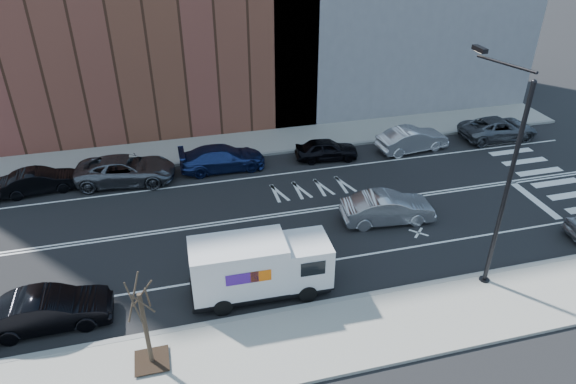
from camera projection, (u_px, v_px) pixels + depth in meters
ground at (285, 214)px, 26.84m from camera, size 120.00×120.00×0.00m
sidewalk_near at (342, 335)px, 19.47m from camera, size 44.00×3.60×0.15m
sidewalk_far at (253, 143)px, 34.13m from camera, size 44.00×3.60×0.15m
curb_near at (327, 303)px, 20.96m from camera, size 44.00×0.25×0.17m
curb_far at (258, 155)px, 32.63m from camera, size 44.00×0.25×0.17m
crosswalk at (547, 177)px, 30.27m from camera, size 3.00×14.00×0.01m
road_markings at (285, 214)px, 26.83m from camera, size 40.00×8.60×0.01m
streetlight at (502, 174)px, 19.99m from camera, size 0.44×4.02×9.34m
street_tree at (147, 336)px, 17.59m from camera, size 1.20×1.20×3.75m
fedex_van at (259, 266)px, 20.93m from camera, size 5.87×2.20×2.66m
far_parked_b at (40, 181)px, 28.53m from camera, size 4.17×1.84×1.33m
far_parked_c at (126, 170)px, 29.43m from camera, size 5.82×3.20×1.54m
far_parked_d at (222, 158)px, 30.81m from camera, size 5.10×2.09×1.48m
far_parked_e at (326, 149)px, 31.99m from camera, size 4.04×1.99×1.33m
far_parked_f at (412, 139)px, 33.02m from camera, size 4.82×2.16×1.54m
far_parked_g at (498, 128)px, 34.63m from camera, size 5.29×2.55×1.45m
driving_sedan at (388, 208)px, 25.91m from camera, size 4.80×2.05×1.54m
near_parked_rear_a at (49, 310)px, 19.66m from camera, size 4.63×1.66×1.52m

